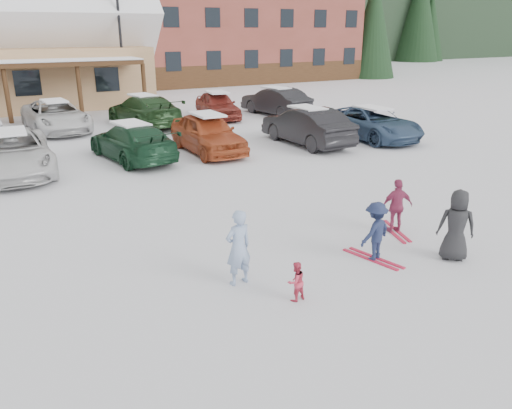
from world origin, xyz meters
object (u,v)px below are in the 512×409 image
adult_skier (238,248)px  parked_car_4 (208,133)px  lamp_post (121,43)px  parked_car_13 (276,101)px  parked_car_11 (144,111)px  child_navy (375,231)px  parked_car_3 (132,142)px  toddler_red (296,281)px  child_magenta (397,206)px  bystander_dark (456,225)px  parked_car_5 (307,126)px  parked_car_6 (372,123)px  parked_car_10 (56,116)px  parked_car_2 (13,153)px  parked_car_12 (217,105)px

adult_skier → parked_car_4: 11.02m
lamp_post → parked_car_13: (6.85, -6.80, -3.12)m
parked_car_11 → child_navy: bearing=81.0°
parked_car_3 → parked_car_13: 11.83m
toddler_red → parked_car_3: 11.67m
adult_skier → child_magenta: size_ratio=1.13×
bystander_dark → parked_car_5: bearing=-65.6°
parked_car_3 → parked_car_5: (7.23, -0.93, 0.09)m
child_navy → parked_car_6: 12.71m
adult_skier → parked_car_13: parked_car_13 is taller
adult_skier → parked_car_4: parked_car_4 is taller
parked_car_4 → parked_car_10: parked_car_4 is taller
toddler_red → parked_car_4: 11.84m
parked_car_2 → parked_car_3: size_ratio=1.11×
lamp_post → parked_car_13: size_ratio=1.49×
adult_skier → parked_car_6: 14.58m
lamp_post → parked_car_5: (4.10, -14.07, -3.10)m
child_navy → parked_car_6: (8.21, 9.69, 0.05)m
toddler_red → parked_car_2: 12.29m
child_magenta → parked_car_5: parked_car_5 is taller
parked_car_5 → parked_car_6: (3.20, -0.40, -0.09)m
child_magenta → parked_car_3: bearing=-52.2°
toddler_red → lamp_post: bearing=-104.8°
adult_skier → child_magenta: (4.52, 0.52, -0.09)m
parked_car_11 → parked_car_4: bearing=86.5°
parked_car_2 → child_navy: bearing=-58.9°
parked_car_13 → parked_car_4: bearing=33.9°
adult_skier → parked_car_5: size_ratio=0.32×
child_navy → parked_car_4: parked_car_4 is taller
lamp_post → parked_car_10: 8.34m
bystander_dark → parked_car_6: bearing=-80.4°
parked_car_2 → parked_car_11: (6.45, 6.55, 0.04)m
bystander_dark → child_magenta: bearing=-46.7°
child_navy → child_magenta: 1.76m
lamp_post → parked_car_10: bearing=-129.2°
toddler_red → parked_car_11: (2.55, 18.20, 0.40)m
child_navy → parked_car_12: parked_car_12 is taller
parked_car_2 → parked_car_12: (10.63, 6.83, -0.01)m
parked_car_4 → parked_car_10: bearing=121.5°
parked_car_4 → parked_car_5: 4.32m
child_magenta → parked_car_4: bearing=-68.1°
bystander_dark → child_navy: bearing=14.7°
parked_car_4 → parked_car_10: 8.78m
toddler_red → parked_car_3: parked_car_3 is taller
parked_car_6 → parked_car_11: parked_car_11 is taller
child_magenta → toddler_red: bearing=39.8°
parked_car_2 → parked_car_4: bearing=-0.6°
bystander_dark → parked_car_3: bearing=-30.2°
parked_car_4 → parked_car_13: 9.63m
adult_skier → parked_car_12: adult_skier is taller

